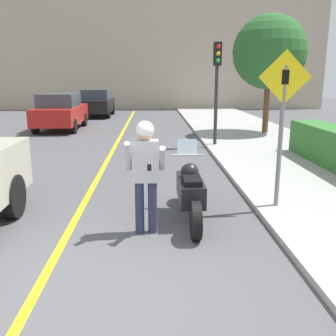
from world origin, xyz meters
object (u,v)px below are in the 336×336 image
object	(u,v)px
motorcycle	(190,191)
crossing_sign	(282,115)
person_biker	(145,166)
street_tree	(270,52)
parked_car_black	(97,103)
traffic_light	(217,74)
parked_car_red	(61,111)

from	to	relation	value
motorcycle	crossing_sign	bearing A→B (deg)	11.61
person_biker	crossing_sign	size ratio (longest dim) A/B	0.64
motorcycle	street_tree	world-z (taller)	street_tree
crossing_sign	parked_car_black	distance (m)	18.43
motorcycle	street_tree	bearing A→B (deg)	66.67
motorcycle	traffic_light	world-z (taller)	traffic_light
parked_car_red	parked_car_black	distance (m)	6.25
crossing_sign	street_tree	bearing A→B (deg)	74.71
motorcycle	crossing_sign	size ratio (longest dim) A/B	0.84
traffic_light	parked_car_black	xyz separation A→B (m)	(-5.67, 11.01, -1.64)
person_biker	parked_car_red	world-z (taller)	person_biker
street_tree	parked_car_black	distance (m)	11.90
street_tree	parked_car_black	world-z (taller)	street_tree
crossing_sign	parked_car_red	xyz separation A→B (m)	(-6.53, 11.30, -0.89)
crossing_sign	street_tree	world-z (taller)	street_tree
person_biker	parked_car_black	xyz separation A→B (m)	(-3.37, 18.41, -0.23)
motorcycle	traffic_light	bearing A→B (deg)	77.18
crossing_sign	street_tree	size ratio (longest dim) A/B	0.57
street_tree	motorcycle	bearing A→B (deg)	-113.33
street_tree	person_biker	bearing A→B (deg)	-115.61
person_biker	parked_car_black	distance (m)	18.72
motorcycle	crossing_sign	world-z (taller)	crossing_sign
motorcycle	traffic_light	size ratio (longest dim) A/B	0.67
motorcycle	parked_car_red	xyz separation A→B (m)	(-4.91, 11.63, 0.36)
parked_car_red	parked_car_black	bearing A→B (deg)	82.64
street_tree	parked_car_red	bearing A→B (deg)	167.78
crossing_sign	traffic_light	distance (m)	6.53
traffic_light	street_tree	size ratio (longest dim) A/B	0.71
person_biker	motorcycle	bearing A→B (deg)	38.11
person_biker	traffic_light	world-z (taller)	traffic_light
street_tree	parked_car_black	xyz separation A→B (m)	(-8.28, 8.17, -2.54)
motorcycle	parked_car_black	world-z (taller)	parked_car_black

